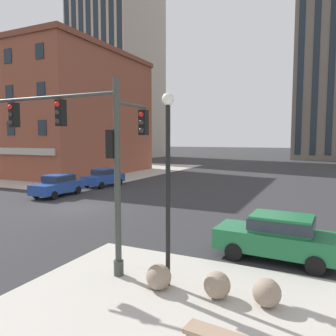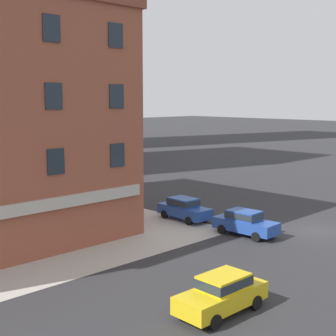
{
  "view_description": "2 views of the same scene",
  "coord_description": "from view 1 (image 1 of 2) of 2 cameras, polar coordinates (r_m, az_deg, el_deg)",
  "views": [
    {
      "loc": [
        14.05,
        -16.06,
        4.43
      ],
      "look_at": [
        3.67,
        5.88,
        2.26
      ],
      "focal_mm": 34.54,
      "sensor_mm": 36.0,
      "label": 1
    },
    {
      "loc": [
        -30.57,
        -16.4,
        9.2
      ],
      "look_at": [
        -1.82,
        12.97,
        3.31
      ],
      "focal_mm": 52.06,
      "sensor_mm": 36.0,
      "label": 2
    }
  ],
  "objects": [
    {
      "name": "bollard_sphere_curb_b",
      "position": [
        9.68,
        8.65,
        -19.74
      ],
      "size": [
        0.75,
        0.75,
        0.75
      ],
      "primitive_type": "sphere",
      "color": "gray",
      "rests_on": "ground"
    },
    {
      "name": "car_cross_eastbound",
      "position": [
        26.66,
        -18.83,
        -2.74
      ],
      "size": [
        2.06,
        4.48,
        1.68
      ],
      "color": "#23479E",
      "rests_on": "ground"
    },
    {
      "name": "storefront_block_near_corner",
      "position": [
        48.11,
        -20.55,
        8.77
      ],
      "size": [
        23.01,
        19.39,
        15.52
      ],
      "color": "brown",
      "rests_on": "ground"
    },
    {
      "name": "residential_tower_skyline_left",
      "position": [
        82.17,
        -8.75,
        21.59
      ],
      "size": [
        15.7,
        19.67,
        55.6
      ],
      "color": "#B2A899",
      "rests_on": "ground"
    },
    {
      "name": "traffic_signal_main",
      "position": [
        11.17,
        -13.25,
        3.69
      ],
      "size": [
        6.08,
        2.09,
        6.35
      ],
      "color": "#383D38",
      "rests_on": "ground"
    },
    {
      "name": "bollard_sphere_curb_a",
      "position": [
        10.07,
        -1.64,
        -18.65
      ],
      "size": [
        0.75,
        0.75,
        0.75
      ],
      "primitive_type": "sphere",
      "color": "gray",
      "rests_on": "ground"
    },
    {
      "name": "car_main_northbound_far",
      "position": [
        31.0,
        -11.23,
        -1.5
      ],
      "size": [
        2.07,
        4.49,
        1.68
      ],
      "color": "#23479E",
      "rests_on": "ground"
    },
    {
      "name": "bollard_sphere_curb_c",
      "position": [
        9.54,
        17.04,
        -20.29
      ],
      "size": [
        0.75,
        0.75,
        0.75
      ],
      "primitive_type": "sphere",
      "color": "gray",
      "rests_on": "ground"
    },
    {
      "name": "ground_plane",
      "position": [
        21.8,
        -15.64,
        -6.81
      ],
      "size": [
        320.0,
        320.0,
        0.0
      ],
      "primitive_type": "plane",
      "color": "#2D2D30"
    },
    {
      "name": "car_cross_westbound",
      "position": [
        12.74,
        18.9,
        -11.18
      ],
      "size": [
        4.49,
        2.06,
        1.68
      ],
      "color": "#1E6B3D",
      "rests_on": "ground"
    },
    {
      "name": "sidewalk_far_corner",
      "position": [
        49.8,
        -17.97,
        -0.25
      ],
      "size": [
        32.0,
        32.0,
        0.02
      ],
      "primitive_type": "cube",
      "color": "#B7B2A8",
      "rests_on": "ground"
    },
    {
      "name": "street_lamp_corner_near",
      "position": [
        9.51,
        -0.01,
        0.01
      ],
      "size": [
        0.36,
        0.36,
        5.77
      ],
      "color": "black",
      "rests_on": "ground"
    }
  ]
}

